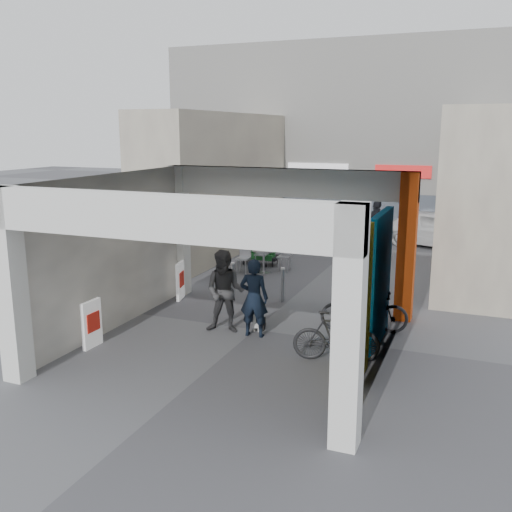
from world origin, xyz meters
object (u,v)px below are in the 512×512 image
at_px(man_elderly, 355,276).
at_px(man_crates, 377,227).
at_px(bicycle_front, 364,310).
at_px(border_collie, 258,319).
at_px(man_with_dog, 254,298).
at_px(produce_stand, 261,255).
at_px(bicycle_rear, 336,336).
at_px(man_back_turned, 225,292).
at_px(white_van, 435,229).
at_px(cafe_set, 263,261).

bearing_deg(man_elderly, man_crates, 117.20).
distance_m(man_elderly, bicycle_front, 1.60).
height_order(border_collie, man_with_dog, man_with_dog).
bearing_deg(man_crates, produce_stand, 66.08).
xyz_separation_m(produce_stand, border_collie, (2.30, -6.00, -0.07)).
height_order(bicycle_front, bicycle_rear, same).
relative_size(man_with_dog, bicycle_rear, 1.03).
xyz_separation_m(man_back_turned, man_elderly, (2.34, 2.61, -0.05)).
bearing_deg(bicycle_rear, man_back_turned, 62.25).
xyz_separation_m(man_elderly, man_crates, (-0.73, 6.91, 0.09)).
bearing_deg(white_van, man_crates, 154.84).
distance_m(border_collie, white_van, 11.60).
bearing_deg(man_elderly, border_collie, -105.92).
relative_size(border_collie, bicycle_front, 0.33).
xyz_separation_m(border_collie, man_back_turned, (-0.65, -0.37, 0.67)).
xyz_separation_m(cafe_set, man_crates, (2.87, 3.95, 0.65)).
height_order(cafe_set, man_crates, man_crates).
bearing_deg(man_crates, border_collie, 106.02).
xyz_separation_m(man_with_dog, bicycle_rear, (2.01, -0.71, -0.36)).
bearing_deg(man_elderly, produce_stand, 157.98).
bearing_deg(produce_stand, man_elderly, -68.05).
xyz_separation_m(border_collie, bicycle_front, (2.23, 0.78, 0.25)).
xyz_separation_m(man_elderly, white_van, (1.15, 8.99, -0.17)).
bearing_deg(bicycle_front, man_back_turned, 98.16).
relative_size(produce_stand, bicycle_front, 0.64).
distance_m(man_crates, white_van, 2.81).
height_order(bicycle_rear, white_van, white_van).
xyz_separation_m(cafe_set, bicycle_rear, (3.96, -6.29, 0.18)).
distance_m(man_with_dog, man_crates, 9.58).
bearing_deg(man_elderly, cafe_set, 161.69).
bearing_deg(man_crates, man_elderly, 118.07).
bearing_deg(man_back_turned, produce_stand, 93.77).
xyz_separation_m(cafe_set, produce_stand, (-0.40, 0.79, 0.00)).
distance_m(man_with_dog, bicycle_rear, 2.16).
height_order(border_collie, bicycle_rear, bicycle_rear).
bearing_deg(man_elderly, man_with_dog, -101.02).
relative_size(produce_stand, man_crates, 0.64).
xyz_separation_m(man_with_dog, man_back_turned, (-0.69, 0.01, 0.06)).
height_order(produce_stand, man_elderly, man_elderly).
distance_m(produce_stand, bicycle_rear, 8.32).
xyz_separation_m(man_with_dog, man_crates, (0.92, 9.53, 0.11)).
height_order(cafe_set, man_with_dog, man_with_dog).
distance_m(border_collie, man_crates, 9.24).
bearing_deg(man_back_turned, border_collie, 18.69).
height_order(man_back_turned, man_crates, man_crates).
bearing_deg(white_van, border_collie, -177.29).
relative_size(bicycle_front, bicycle_rear, 1.14).
xyz_separation_m(man_crates, bicycle_front, (1.26, -8.37, -0.47)).
xyz_separation_m(cafe_set, bicycle_front, (4.12, -4.42, 0.18)).
relative_size(produce_stand, man_back_turned, 0.67).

